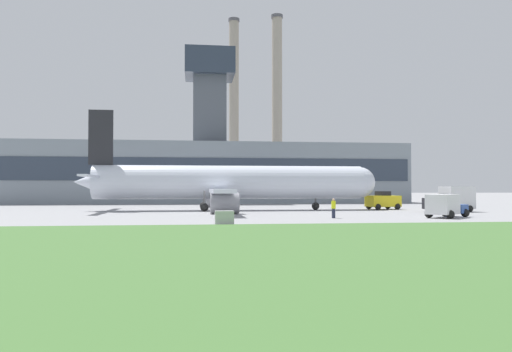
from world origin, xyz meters
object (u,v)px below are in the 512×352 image
fuel_truck (452,200)px  ground_crew_person (334,208)px  pushback_tug (383,201)px  airplane (227,183)px  baggage_truck (445,206)px

fuel_truck → ground_crew_person: (-15.07, -8.89, -0.44)m
pushback_tug → fuel_truck: 8.18m
airplane → pushback_tug: bearing=0.8°
pushback_tug → ground_crew_person: size_ratio=2.42×
baggage_truck → fuel_truck: 11.00m
airplane → fuel_truck: bearing=-15.7°
baggage_truck → fuel_truck: size_ratio=0.88×
airplane → ground_crew_person: bearing=-63.3°
airplane → fuel_truck: size_ratio=6.20×
pushback_tug → baggage_truck: pushback_tug is taller
airplane → ground_crew_person: (7.67, -15.27, -2.18)m
pushback_tug → ground_crew_person: 18.62m
baggage_truck → ground_crew_person: bearing=176.9°
fuel_truck → ground_crew_person: 17.50m
pushback_tug → baggage_truck: (-0.93, -16.03, -0.01)m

